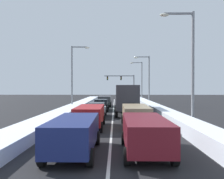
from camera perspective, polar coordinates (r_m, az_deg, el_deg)
The scene contains 19 objects.
ground_plane at distance 25.58m, azimuth 0.25°, elevation -6.46°, with size 136.08×136.08×0.00m, color black.
lane_stripe_between_right_lane_and_center_lane at distance 30.78m, azimuth 0.35°, elevation -5.26°, with size 0.14×57.57×0.01m, color silver.
snow_bank_right_shoulder at distance 31.14m, azimuth 10.17°, elevation -4.38°, with size 1.59×57.57×0.90m, color silver.
snow_bank_left_shoulder at distance 31.24m, azimuth -9.45°, elevation -4.53°, with size 2.20×57.57×0.71m, color silver.
suv_maroon_right_lane_nearest at distance 11.07m, azimuth 8.32°, elevation -10.50°, with size 2.16×4.90×1.67m.
suv_tan_right_lane_second at distance 18.06m, azimuth 5.97°, elevation -6.17°, with size 2.16×4.90×1.67m.
box_truck_right_lane_third at distance 25.72m, azimuth 3.62°, elevation -2.17°, with size 2.53×7.20×3.36m.
suv_green_right_lane_fourth at distance 33.28m, azimuth 3.14°, elevation -3.07°, with size 2.16×4.90×1.67m.
suv_white_right_lane_fifth at distance 39.36m, azimuth 3.12°, elevation -2.50°, with size 2.16×4.90×1.67m.
suv_navy_center_lane_nearest at distance 10.99m, azimuth -9.50°, elevation -10.57°, with size 2.16×4.90×1.67m.
suv_red_center_lane_second at distance 17.63m, azimuth -5.58°, elevation -6.34°, with size 2.16×4.90×1.67m.
sedan_silver_center_lane_third at distance 24.01m, azimuth -3.92°, elevation -5.09°, with size 2.00×4.50×1.51m.
sedan_black_center_lane_fourth at distance 30.63m, azimuth -2.74°, elevation -3.86°, with size 2.00×4.50×1.51m.
suv_charcoal_center_lane_fifth at distance 37.50m, azimuth -1.85°, elevation -2.65°, with size 2.16×4.90×1.67m.
traffic_light_gantry at distance 56.83m, azimuth 3.17°, elevation 1.96°, with size 7.54×0.47×6.20m.
street_lamp_right_near at distance 18.53m, azimuth 18.63°, elevation 7.21°, with size 2.66×0.36×8.93m.
street_lamp_right_mid at distance 38.88m, azimuth 8.75°, elevation 3.34°, with size 2.66×0.36×8.39m.
street_lamp_right_far at distance 49.26m, azimuth 7.09°, elevation 2.87°, with size 2.66×0.36×8.57m.
street_lamp_left_mid at distance 33.14m, azimuth -9.45°, elevation 4.40°, with size 2.66×0.36×9.04m.
Camera 1 is at (0.26, -4.45, 3.15)m, focal length 36.47 mm.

